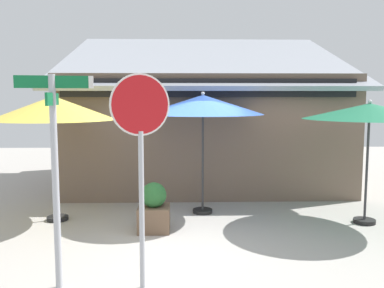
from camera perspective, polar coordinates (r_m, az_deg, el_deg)
ground_plane at (r=7.72m, az=-1.22°, el=-13.27°), size 28.00×28.00×0.10m
cafe_building at (r=12.55m, az=1.55°, el=2.37°), size 8.15×5.81×4.71m
street_sign_post at (r=5.61m, az=-18.62°, el=-1.86°), size 0.97×0.91×2.86m
stop_sign at (r=5.32m, az=-7.19°, el=0.62°), size 0.75×0.33×2.87m
patio_umbrella_mustard_left at (r=8.83m, az=-18.80°, el=4.71°), size 2.52×2.52×2.67m
patio_umbrella_royal_blue_center at (r=8.91m, az=1.53°, el=5.44°), size 2.65×2.65×2.70m
patio_umbrella_forest_green_right at (r=8.89m, az=23.58°, el=4.11°), size 2.63×2.63×2.52m
sidewalk_planter at (r=7.98m, az=-5.36°, el=-9.07°), size 0.61×0.61×0.95m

